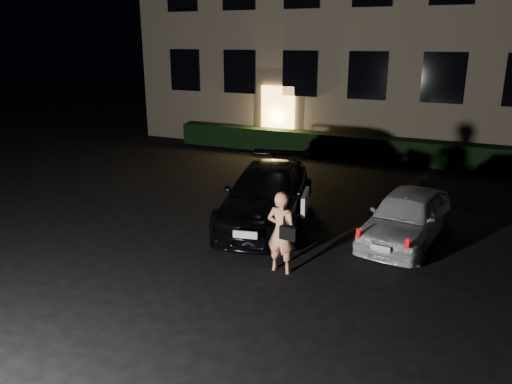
% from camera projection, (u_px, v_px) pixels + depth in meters
% --- Properties ---
extents(ground, '(80.00, 80.00, 0.00)m').
position_uv_depth(ground, '(226.00, 274.00, 9.51)').
color(ground, black).
rests_on(ground, ground).
extents(hedge, '(15.00, 0.70, 0.85)m').
position_uv_depth(hedge, '(360.00, 148.00, 18.48)').
color(hedge, black).
rests_on(hedge, ground).
extents(sedan, '(2.90, 4.94, 1.34)m').
position_uv_depth(sedan, '(267.00, 195.00, 12.07)').
color(sedan, black).
rests_on(sedan, ground).
extents(hatch, '(1.80, 3.56, 1.16)m').
position_uv_depth(hatch, '(407.00, 216.00, 10.88)').
color(hatch, silver).
rests_on(hatch, ground).
extents(man, '(0.67, 0.42, 1.61)m').
position_uv_depth(man, '(282.00, 232.00, 9.40)').
color(man, '#FFA274').
rests_on(man, ground).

